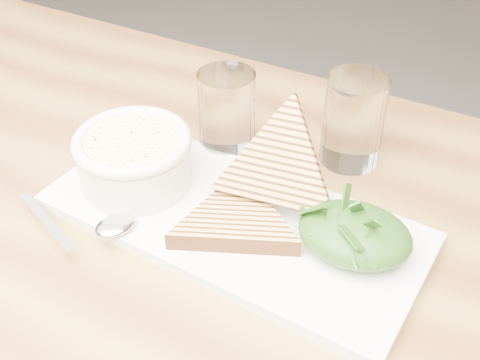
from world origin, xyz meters
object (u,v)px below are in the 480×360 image
at_px(soup_bowl, 135,164).
at_px(glass_far, 353,120).
at_px(table_top, 121,260).
at_px(glass_near, 227,113).
at_px(platter, 233,220).

xyz_separation_m(soup_bowl, glass_far, (0.21, 0.16, 0.02)).
height_order(table_top, glass_near, glass_near).
bearing_deg(glass_far, soup_bowl, -142.89).
xyz_separation_m(platter, glass_far, (0.09, 0.17, 0.05)).
height_order(table_top, platter, platter).
distance_m(soup_bowl, glass_far, 0.27).
height_order(soup_bowl, glass_near, glass_near).
bearing_deg(platter, table_top, -141.72).
xyz_separation_m(soup_bowl, glass_near, (0.06, 0.12, 0.01)).
bearing_deg(platter, glass_far, 63.36).
bearing_deg(glass_near, glass_far, 15.21).
relative_size(platter, soup_bowl, 3.26).
xyz_separation_m(glass_near, glass_far, (0.15, 0.04, 0.00)).
height_order(platter, soup_bowl, soup_bowl).
bearing_deg(glass_far, table_top, -126.59).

